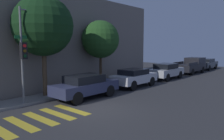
% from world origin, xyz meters
% --- Properties ---
extents(ground_plane, '(60.00, 60.00, 0.00)m').
position_xyz_m(ground_plane, '(0.00, 0.00, 0.00)').
color(ground_plane, '#333335').
extents(sidewalk, '(26.00, 1.78, 0.14)m').
position_xyz_m(sidewalk, '(0.00, 4.09, 0.07)').
color(sidewalk, gray).
rests_on(sidewalk, ground).
extents(building_row, '(26.00, 6.00, 7.34)m').
position_xyz_m(building_row, '(0.00, 8.38, 3.67)').
color(building_row, slate).
rests_on(building_row, ground).
extents(crosswalk, '(5.91, 2.60, 0.00)m').
position_xyz_m(crosswalk, '(-3.50, 0.80, 0.00)').
color(crosswalk, gold).
rests_on(crosswalk, ground).
extents(traffic_light_pole, '(2.03, 0.56, 5.40)m').
position_xyz_m(traffic_light_pole, '(-1.65, 3.37, 3.49)').
color(traffic_light_pole, slate).
rests_on(traffic_light_pole, ground).
extents(sedan_near_corner, '(4.43, 1.79, 1.51)m').
position_xyz_m(sedan_near_corner, '(1.39, 2.10, 0.81)').
color(sedan_near_corner, '#2D3351').
rests_on(sedan_near_corner, ground).
extents(sedan_middle, '(4.21, 1.88, 1.45)m').
position_xyz_m(sedan_middle, '(6.65, 2.10, 0.79)').
color(sedan_middle, silver).
rests_on(sedan_middle, ground).
extents(sedan_far_end, '(4.45, 1.85, 1.57)m').
position_xyz_m(sedan_far_end, '(12.16, 2.10, 0.84)').
color(sedan_far_end, '#B7BABF').
rests_on(sedan_far_end, ground).
extents(pickup_truck, '(5.42, 2.03, 1.85)m').
position_xyz_m(pickup_truck, '(18.67, 2.10, 0.94)').
color(pickup_truck, black).
rests_on(pickup_truck, ground).
extents(sedan_tail_of_row, '(4.69, 1.85, 1.51)m').
position_xyz_m(sedan_tail_of_row, '(24.17, 2.10, 0.82)').
color(sedan_tail_of_row, '#4C5156').
rests_on(sedan_tail_of_row, ground).
extents(tree_near_corner, '(3.78, 3.78, 6.44)m').
position_xyz_m(tree_near_corner, '(-0.15, 4.25, 4.54)').
color(tree_near_corner, brown).
rests_on(tree_near_corner, ground).
extents(tree_midblock, '(3.02, 3.02, 5.34)m').
position_xyz_m(tree_midblock, '(4.98, 4.25, 3.82)').
color(tree_midblock, '#42301E').
rests_on(tree_midblock, ground).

